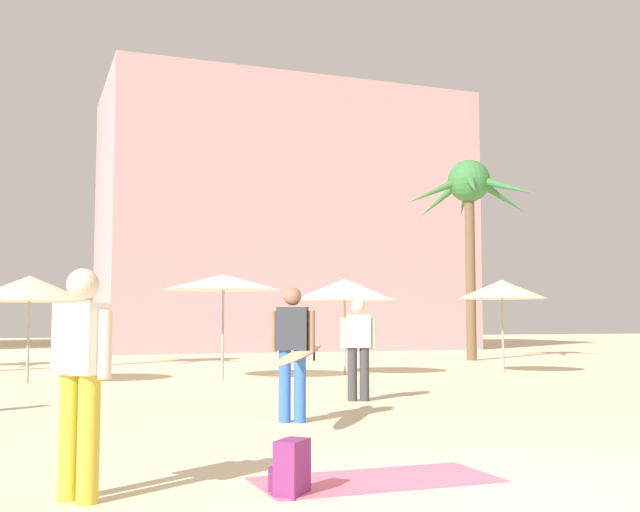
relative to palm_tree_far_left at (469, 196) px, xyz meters
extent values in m
plane|color=beige|center=(-10.41, -17.90, -5.54)|extent=(120.00, 120.00, 0.00)
cube|color=pink|center=(-2.62, 12.74, 0.49)|extent=(16.65, 8.79, 12.06)
cylinder|color=brown|center=(-0.01, -0.01, -2.51)|extent=(0.33, 0.33, 6.07)
sphere|color=#387A3D|center=(-0.01, -0.01, 0.53)|extent=(1.44, 1.44, 1.44)
cone|color=#387A3D|center=(1.29, 0.02, 0.05)|extent=(2.03, 0.36, 1.24)
cone|color=#387A3D|center=(0.51, 1.20, 0.07)|extent=(1.09, 2.00, 1.20)
cone|color=#387A3D|center=(-0.55, 1.13, -0.02)|extent=(1.13, 1.92, 1.36)
cone|color=#387A3D|center=(-1.32, 0.12, 0.10)|extent=(2.07, 0.51, 1.16)
cone|color=#387A3D|center=(-0.61, -1.21, 0.16)|extent=(1.22, 2.01, 1.03)
cone|color=#387A3D|center=(0.77, -1.12, 0.19)|extent=(1.46, 1.91, 0.98)
cylinder|color=gray|center=(-9.83, -5.50, -4.36)|extent=(0.06, 0.06, 2.37)
cone|color=white|center=(-9.83, -5.50, -3.35)|extent=(2.74, 2.74, 0.35)
cylinder|color=gray|center=(-2.70, -5.90, -4.36)|extent=(0.06, 0.06, 2.36)
cone|color=beige|center=(-2.70, -5.90, -3.42)|extent=(2.25, 2.25, 0.48)
cylinder|color=gray|center=(-6.66, -5.04, -4.37)|extent=(0.06, 0.06, 2.35)
cone|color=white|center=(-6.66, -5.04, -3.46)|extent=(2.61, 2.61, 0.54)
cylinder|color=gray|center=(-13.94, -5.10, -4.40)|extent=(0.06, 0.06, 2.28)
cone|color=beige|center=(-13.94, -5.10, -3.54)|extent=(2.60, 2.60, 0.55)
cube|color=#EF6684|center=(-11.25, -16.88, -5.53)|extent=(2.00, 0.90, 0.01)
cube|color=#7C2B6D|center=(-12.08, -17.18, -5.33)|extent=(0.34, 0.34, 0.42)
cube|color=#632257|center=(-12.17, -17.09, -5.42)|extent=(0.19, 0.19, 0.18)
cylinder|color=blue|center=(-10.63, -13.16, -5.07)|extent=(0.22, 0.22, 0.94)
cylinder|color=blue|center=(-10.81, -13.07, -5.07)|extent=(0.22, 0.22, 0.94)
cube|color=#333842|center=(-10.72, -13.12, -4.32)|extent=(0.46, 0.38, 0.56)
sphere|color=#936B51|center=(-10.72, -13.12, -3.90)|extent=(0.32, 0.32, 0.24)
cylinder|color=#936B51|center=(-10.50, -13.23, -4.36)|extent=(0.13, 0.13, 0.54)
cylinder|color=#936B51|center=(-10.94, -13.00, -4.36)|extent=(0.13, 0.13, 0.54)
ellipsoid|color=beige|center=(-10.72, -13.42, -4.64)|extent=(1.56, 2.40, 0.21)
ellipsoid|color=#A91970|center=(-10.72, -13.42, -4.64)|extent=(1.58, 2.42, 0.18)
cube|color=black|center=(-10.19, -12.51, -4.69)|extent=(0.07, 0.10, 0.19)
cylinder|color=#3D3D42|center=(-8.73, -10.92, -5.10)|extent=(0.21, 0.21, 0.88)
cylinder|color=#3D3D42|center=(-8.92, -10.86, -5.10)|extent=(0.21, 0.21, 0.88)
cube|color=white|center=(-8.82, -10.89, -4.39)|extent=(0.45, 0.34, 0.54)
sphere|color=beige|center=(-8.82, -10.89, -3.98)|extent=(0.31, 0.31, 0.24)
cylinder|color=beige|center=(-8.59, -10.98, -4.43)|extent=(0.13, 0.13, 0.51)
cylinder|color=beige|center=(-9.06, -10.81, -4.43)|extent=(0.13, 0.13, 0.51)
cylinder|color=gold|center=(-13.67, -16.74, -5.08)|extent=(0.22, 0.22, 0.92)
cylinder|color=gold|center=(-13.55, -16.89, -5.08)|extent=(0.22, 0.22, 0.92)
cube|color=white|center=(-13.61, -16.81, -4.36)|extent=(0.42, 0.45, 0.53)
sphere|color=beige|center=(-13.61, -16.81, -3.95)|extent=(0.34, 0.34, 0.24)
cylinder|color=beige|center=(-13.76, -16.62, -4.39)|extent=(0.14, 0.14, 0.50)
cylinder|color=beige|center=(-13.46, -17.01, -4.39)|extent=(0.14, 0.14, 0.50)
camera|label=1|loc=(-14.00, -22.91, -4.22)|focal=44.01mm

